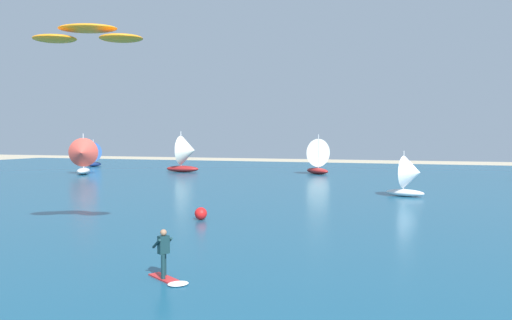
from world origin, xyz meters
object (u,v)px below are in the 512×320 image
at_px(marker_buoy, 201,214).
at_px(kite, 88,34).
at_px(sailboat_center_horizon, 82,156).
at_px(sailboat_far_right, 315,156).
at_px(sailboat_mid_left, 411,176).
at_px(kitesurfer, 166,262).
at_px(sailboat_outermost, 96,154).
at_px(sailboat_mid_right, 187,153).

bearing_deg(marker_buoy, kite, -106.06).
distance_m(sailboat_center_horizon, sailboat_far_right, 29.41).
relative_size(sailboat_mid_left, sailboat_far_right, 0.72).
height_order(kitesurfer, sailboat_center_horizon, sailboat_center_horizon).
distance_m(sailboat_center_horizon, marker_buoy, 40.00).
xyz_separation_m(kite, sailboat_outermost, (-36.91, 50.12, -7.35)).
xyz_separation_m(kitesurfer, sailboat_mid_left, (6.50, 27.45, 1.07)).
bearing_deg(sailboat_outermost, sailboat_center_horizon, -58.39).
bearing_deg(kitesurfer, sailboat_mid_right, 116.24).
height_order(sailboat_outermost, sailboat_mid_right, sailboat_mid_right).
bearing_deg(sailboat_mid_right, sailboat_center_horizon, -141.23).
distance_m(kite, sailboat_mid_right, 46.42).
relative_size(kitesurfer, sailboat_outermost, 0.45).
bearing_deg(sailboat_far_right, sailboat_mid_left, -60.19).
xyz_separation_m(sailboat_mid_right, marker_buoy, (18.94, -35.48, -2.15)).
xyz_separation_m(sailboat_outermost, marker_buoy, (38.99, -42.88, -1.63)).
bearing_deg(sailboat_far_right, kitesurfer, -82.72).
bearing_deg(marker_buoy, sailboat_mid_right, 118.10).
relative_size(sailboat_mid_left, sailboat_mid_right, 0.67).
height_order(sailboat_center_horizon, sailboat_far_right, sailboat_center_horizon).
bearing_deg(kitesurfer, sailboat_center_horizon, 130.88).
xyz_separation_m(sailboat_center_horizon, sailboat_outermost, (-9.68, 15.73, -0.38)).
height_order(kitesurfer, sailboat_mid_left, sailboat_mid_left).
xyz_separation_m(kitesurfer, marker_buoy, (-4.29, 11.67, -0.24)).
distance_m(kitesurfer, sailboat_outermost, 69.65).
height_order(sailboat_far_right, marker_buoy, sailboat_far_right).
height_order(kitesurfer, kite, kite).
bearing_deg(marker_buoy, kitesurfer, -69.79).
height_order(kite, sailboat_far_right, kite).
distance_m(sailboat_mid_left, marker_buoy, 19.17).
bearing_deg(kite, kitesurfer, -34.79).
bearing_deg(sailboat_mid_right, kite, -68.46).
bearing_deg(kitesurfer, sailboat_outermost, 128.43).
height_order(sailboat_center_horizon, sailboat_mid_right, sailboat_mid_right).
bearing_deg(sailboat_outermost, kite, -53.63).
bearing_deg(kitesurfer, sailboat_far_right, 97.28).
relative_size(sailboat_far_right, sailboat_outermost, 1.16).
height_order(sailboat_far_right, sailboat_outermost, sailboat_far_right).
distance_m(sailboat_far_right, marker_buoy, 38.38).
bearing_deg(sailboat_far_right, sailboat_center_horizon, -157.78).
relative_size(kitesurfer, sailboat_far_right, 0.39).
bearing_deg(sailboat_mid_right, marker_buoy, -61.90).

